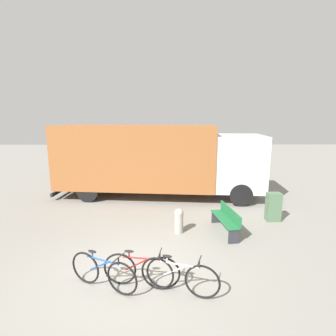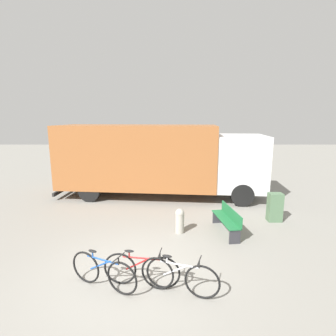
# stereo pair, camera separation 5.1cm
# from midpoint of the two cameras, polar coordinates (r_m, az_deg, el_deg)

# --- Properties ---
(ground_plane) EXTENTS (60.00, 60.00, 0.00)m
(ground_plane) POSITION_cam_midpoint_polar(r_m,az_deg,el_deg) (6.89, -7.83, -21.83)
(ground_plane) COLOR gray
(delivery_truck) EXTENTS (9.68, 3.31, 3.36)m
(delivery_truck) POSITION_cam_midpoint_polar(r_m,az_deg,el_deg) (12.24, -2.80, 2.24)
(delivery_truck) COLOR #99592D
(delivery_truck) RESTS_ON ground
(park_bench) EXTENTS (0.64, 1.73, 0.82)m
(park_bench) POSITION_cam_midpoint_polar(r_m,az_deg,el_deg) (8.91, 12.47, -10.73)
(park_bench) COLOR #1E6638
(park_bench) RESTS_ON ground
(bicycle_near) EXTENTS (1.60, 0.78, 0.86)m
(bicycle_near) POSITION_cam_midpoint_polar(r_m,az_deg,el_deg) (6.33, -14.22, -21.10)
(bicycle_near) COLOR black
(bicycle_near) RESTS_ON ground
(bicycle_middle) EXTENTS (1.73, 0.44, 0.86)m
(bicycle_middle) POSITION_cam_midpoint_polar(r_m,az_deg,el_deg) (6.26, -6.11, -21.19)
(bicycle_middle) COLOR black
(bicycle_middle) RESTS_ON ground
(bicycle_far) EXTENTS (1.67, 0.64, 0.86)m
(bicycle_far) POSITION_cam_midpoint_polar(r_m,az_deg,el_deg) (6.02, 2.17, -22.55)
(bicycle_far) COLOR black
(bicycle_far) RESTS_ON ground
(bollard_near_bench) EXTENTS (0.30, 0.30, 0.82)m
(bollard_near_bench) POSITION_cam_midpoint_polar(r_m,az_deg,el_deg) (8.70, 2.21, -11.15)
(bollard_near_bench) COLOR #9E998C
(bollard_near_bench) RESTS_ON ground
(utility_box) EXTENTS (0.49, 0.35, 1.04)m
(utility_box) POSITION_cam_midpoint_polar(r_m,az_deg,el_deg) (10.33, 21.82, -7.86)
(utility_box) COLOR #4C6B4C
(utility_box) RESTS_ON ground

